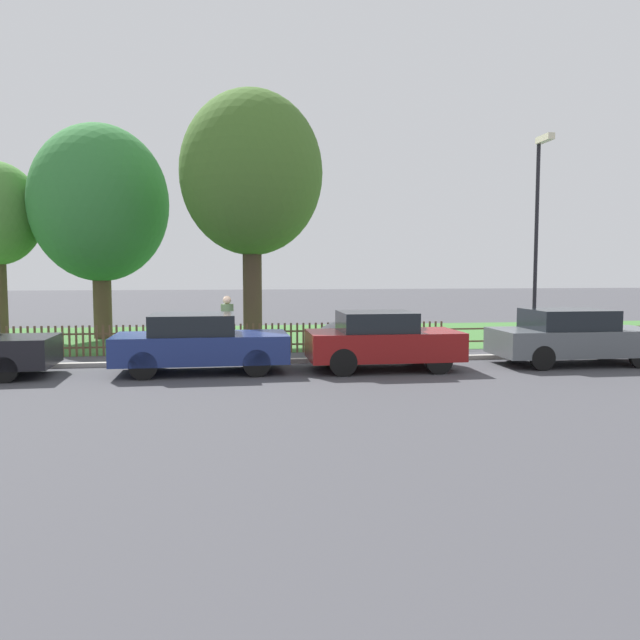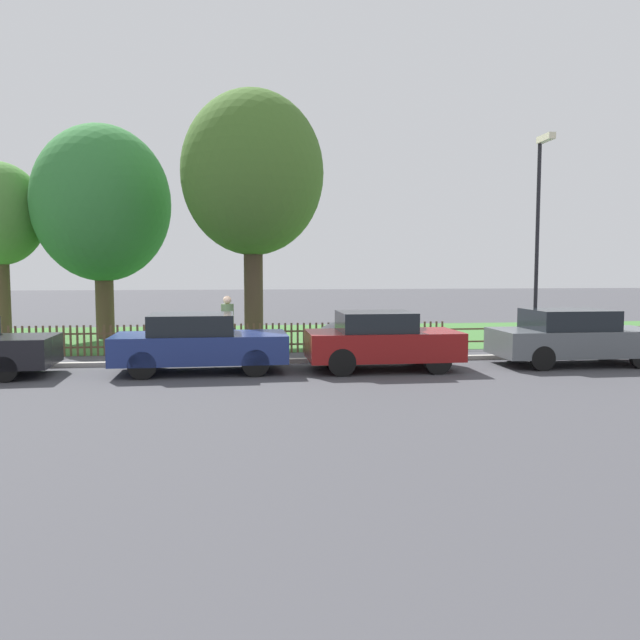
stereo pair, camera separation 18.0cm
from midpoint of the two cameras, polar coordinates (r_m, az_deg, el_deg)
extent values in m
plane|color=#424247|center=(16.70, -11.68, -4.11)|extent=(120.00, 120.00, 0.00)
cube|color=#B2ADA3|center=(16.79, -11.66, -3.86)|extent=(42.72, 0.20, 0.12)
cube|color=#3D7033|center=(23.42, -10.59, -1.57)|extent=(42.72, 9.16, 0.01)
cube|color=brown|center=(18.87, -11.25, -2.32)|extent=(42.72, 0.03, 0.05)
cube|color=brown|center=(18.83, -11.27, -1.13)|extent=(42.72, 0.03, 0.05)
cube|color=brown|center=(19.95, -27.43, -1.82)|extent=(0.06, 0.03, 0.90)
cube|color=brown|center=(19.88, -26.92, -1.82)|extent=(0.06, 0.03, 0.90)
cube|color=brown|center=(19.82, -26.41, -1.81)|extent=(0.06, 0.03, 0.90)
cube|color=brown|center=(19.76, -25.89, -1.81)|extent=(0.06, 0.03, 0.90)
cube|color=brown|center=(19.71, -25.37, -1.81)|extent=(0.06, 0.03, 0.90)
cube|color=brown|center=(19.65, -24.84, -1.81)|extent=(0.06, 0.03, 0.90)
cube|color=brown|center=(19.60, -24.31, -1.81)|extent=(0.06, 0.03, 0.90)
cube|color=brown|center=(19.54, -23.78, -1.81)|extent=(0.06, 0.03, 0.90)
cube|color=brown|center=(19.49, -23.25, -1.81)|extent=(0.06, 0.03, 0.90)
cube|color=brown|center=(19.44, -22.72, -1.81)|extent=(0.06, 0.03, 0.90)
cube|color=brown|center=(19.40, -22.18, -1.80)|extent=(0.06, 0.03, 0.90)
cube|color=brown|center=(19.35, -21.64, -1.80)|extent=(0.06, 0.03, 0.90)
cube|color=brown|center=(19.31, -21.09, -1.80)|extent=(0.06, 0.03, 0.90)
cube|color=brown|center=(19.26, -20.55, -1.80)|extent=(0.06, 0.03, 0.90)
cube|color=brown|center=(19.22, -20.00, -1.80)|extent=(0.06, 0.03, 0.90)
cube|color=brown|center=(19.18, -19.45, -1.79)|extent=(0.06, 0.03, 0.90)
cube|color=brown|center=(19.15, -18.89, -1.79)|extent=(0.06, 0.03, 0.90)
cube|color=brown|center=(19.11, -18.34, -1.79)|extent=(0.06, 0.03, 0.90)
cube|color=brown|center=(19.08, -17.78, -1.78)|extent=(0.06, 0.03, 0.90)
cube|color=brown|center=(19.05, -17.22, -1.78)|extent=(0.06, 0.03, 0.90)
cube|color=brown|center=(19.02, -16.66, -1.78)|extent=(0.06, 0.03, 0.90)
cube|color=brown|center=(18.99, -16.10, -1.77)|extent=(0.06, 0.03, 0.90)
cube|color=brown|center=(18.96, -15.53, -1.77)|extent=(0.06, 0.03, 0.90)
cube|color=brown|center=(18.94, -14.97, -1.76)|extent=(0.06, 0.03, 0.90)
cube|color=brown|center=(18.91, -14.40, -1.76)|extent=(0.06, 0.03, 0.90)
cube|color=brown|center=(18.89, -13.83, -1.76)|extent=(0.06, 0.03, 0.90)
cube|color=brown|center=(18.88, -13.26, -1.75)|extent=(0.06, 0.03, 0.90)
cube|color=brown|center=(18.86, -12.69, -1.75)|extent=(0.06, 0.03, 0.90)
cube|color=brown|center=(18.84, -12.12, -1.74)|extent=(0.06, 0.03, 0.90)
cube|color=brown|center=(18.83, -11.55, -1.74)|extent=(0.06, 0.03, 0.90)
cube|color=brown|center=(18.82, -10.98, -1.73)|extent=(0.06, 0.03, 0.90)
cube|color=brown|center=(18.81, -10.40, -1.73)|extent=(0.06, 0.03, 0.90)
cube|color=brown|center=(18.80, -9.83, -1.72)|extent=(0.06, 0.03, 0.90)
cube|color=brown|center=(18.80, -9.25, -1.71)|extent=(0.06, 0.03, 0.90)
cube|color=brown|center=(18.79, -8.68, -1.71)|extent=(0.06, 0.03, 0.90)
cube|color=brown|center=(18.79, -8.10, -1.70)|extent=(0.06, 0.03, 0.90)
cube|color=brown|center=(18.79, -7.53, -1.69)|extent=(0.06, 0.03, 0.90)
cube|color=brown|center=(18.79, -6.95, -1.69)|extent=(0.06, 0.03, 0.90)
cube|color=brown|center=(18.80, -6.38, -1.68)|extent=(0.06, 0.03, 0.90)
cube|color=brown|center=(18.80, -5.80, -1.67)|extent=(0.06, 0.03, 0.90)
cube|color=brown|center=(18.81, -5.23, -1.67)|extent=(0.06, 0.03, 0.90)
cube|color=brown|center=(18.82, -4.66, -1.66)|extent=(0.06, 0.03, 0.90)
cube|color=brown|center=(18.83, -4.08, -1.65)|extent=(0.06, 0.03, 0.90)
cube|color=brown|center=(18.84, -3.51, -1.64)|extent=(0.06, 0.03, 0.90)
cube|color=brown|center=(18.86, -2.94, -1.64)|extent=(0.06, 0.03, 0.90)
cube|color=brown|center=(18.88, -2.37, -1.63)|extent=(0.06, 0.03, 0.90)
cube|color=brown|center=(18.89, -1.80, -1.62)|extent=(0.06, 0.03, 0.90)
cube|color=brown|center=(18.92, -1.23, -1.61)|extent=(0.06, 0.03, 0.90)
cube|color=brown|center=(18.94, -0.66, -1.60)|extent=(0.06, 0.03, 0.90)
cube|color=brown|center=(18.96, -0.10, -1.60)|extent=(0.06, 0.03, 0.90)
cube|color=brown|center=(18.99, 0.47, -1.59)|extent=(0.06, 0.03, 0.90)
cube|color=brown|center=(19.02, 1.03, -1.58)|extent=(0.06, 0.03, 0.90)
cube|color=brown|center=(19.05, 1.59, -1.57)|extent=(0.06, 0.03, 0.90)
cube|color=brown|center=(19.08, 2.15, -1.56)|extent=(0.06, 0.03, 0.90)
cube|color=brown|center=(19.11, 2.71, -1.55)|extent=(0.06, 0.03, 0.90)
cube|color=brown|center=(19.15, 3.26, -1.54)|extent=(0.06, 0.03, 0.90)
cube|color=brown|center=(19.18, 3.81, -1.53)|extent=(0.06, 0.03, 0.90)
cube|color=brown|center=(19.22, 4.36, -1.52)|extent=(0.06, 0.03, 0.90)
cube|color=brown|center=(19.26, 4.91, -1.51)|extent=(0.06, 0.03, 0.90)
cube|color=brown|center=(19.31, 5.46, -1.50)|extent=(0.06, 0.03, 0.90)
cube|color=brown|center=(19.35, 6.00, -1.49)|extent=(0.06, 0.03, 0.90)
cube|color=brown|center=(19.40, 6.54, -1.48)|extent=(0.06, 0.03, 0.90)
cube|color=brown|center=(19.44, 7.08, -1.48)|extent=(0.06, 0.03, 0.90)
cube|color=brown|center=(19.49, 7.62, -1.47)|extent=(0.06, 0.03, 0.90)
cube|color=brown|center=(19.54, 8.15, -1.46)|extent=(0.06, 0.03, 0.90)
cube|color=brown|center=(19.60, 8.68, -1.44)|extent=(0.06, 0.03, 0.90)
cube|color=brown|center=(19.65, 9.21, -1.43)|extent=(0.06, 0.03, 0.90)
cube|color=brown|center=(19.71, 9.73, -1.42)|extent=(0.06, 0.03, 0.90)
cube|color=brown|center=(19.76, 10.25, -1.41)|extent=(0.06, 0.03, 0.90)
cube|color=brown|center=(19.82, 10.77, -1.40)|extent=(0.06, 0.03, 0.90)
cylinder|color=black|center=(17.12, -25.59, -3.27)|extent=(0.59, 0.16, 0.59)
cylinder|color=black|center=(15.58, -27.19, -4.08)|extent=(0.59, 0.16, 0.59)
cube|color=navy|center=(15.50, -11.09, -2.49)|extent=(4.19, 1.92, 0.67)
cube|color=black|center=(15.45, -11.90, -0.36)|extent=(2.03, 1.69, 0.49)
cylinder|color=black|center=(16.39, -6.44, -3.05)|extent=(0.66, 0.15, 0.66)
cylinder|color=black|center=(14.70, -6.16, -3.94)|extent=(0.66, 0.15, 0.66)
cylinder|color=black|center=(16.48, -15.46, -3.15)|extent=(0.66, 0.15, 0.66)
cylinder|color=black|center=(14.81, -16.21, -4.04)|extent=(0.66, 0.15, 0.66)
cube|color=maroon|center=(15.69, 5.49, -2.28)|extent=(3.78, 1.80, 0.70)
cube|color=black|center=(15.58, 4.84, -0.13)|extent=(1.81, 1.62, 0.49)
cylinder|color=black|center=(16.82, 8.72, -2.86)|extent=(0.67, 0.14, 0.67)
cylinder|color=black|center=(15.26, 10.50, -3.66)|extent=(0.67, 0.14, 0.67)
cylinder|color=black|center=(16.31, 0.80, -3.04)|extent=(0.67, 0.14, 0.67)
cylinder|color=black|center=(14.69, 1.78, -3.91)|extent=(0.67, 0.14, 0.67)
cube|color=#51565B|center=(17.81, 21.99, -1.84)|extent=(4.31, 1.84, 0.68)
cube|color=black|center=(17.65, 21.44, 0.08)|extent=(2.07, 1.65, 0.52)
cylinder|color=black|center=(19.25, 24.15, -2.33)|extent=(0.63, 0.14, 0.63)
cylinder|color=black|center=(17.97, 16.92, -2.59)|extent=(0.63, 0.14, 0.63)
cylinder|color=black|center=(16.47, 19.40, -3.30)|extent=(0.63, 0.14, 0.63)
cylinder|color=black|center=(17.78, 4.86, -2.58)|extent=(0.57, 0.13, 0.56)
cylinder|color=black|center=(17.58, 0.15, -2.65)|extent=(0.57, 0.13, 0.56)
ellipsoid|color=#9EA0A8|center=(17.62, 2.52, -1.41)|extent=(1.96, 0.76, 0.88)
ellipsoid|color=#9EA0A8|center=(17.66, 3.99, -0.63)|extent=(0.48, 0.86, 0.41)
cylinder|color=brown|center=(24.00, -19.49, 2.38)|extent=(0.65, 0.65, 3.34)
ellipsoid|color=#337A38|center=(24.10, -19.70, 10.03)|extent=(4.87, 4.87, 5.60)
cylinder|color=#473828|center=(20.83, -6.45, 3.47)|extent=(0.63, 0.63, 4.18)
ellipsoid|color=#426B28|center=(21.06, -6.54, 13.21)|extent=(4.66, 4.66, 5.36)
cylinder|color=#2D3351|center=(17.91, -8.34, -2.09)|extent=(0.16, 0.16, 0.86)
cylinder|color=#2D3351|center=(17.95, -9.13, -2.08)|extent=(0.16, 0.16, 0.86)
cylinder|color=#5B7A4C|center=(17.85, -8.76, 0.36)|extent=(0.41, 0.41, 0.68)
sphere|color=beige|center=(17.83, -8.78, 1.82)|extent=(0.23, 0.23, 0.23)
cylinder|color=black|center=(19.23, 18.87, 5.98)|extent=(0.11, 0.11, 6.09)
cube|color=beige|center=(19.26, 19.62, 15.37)|extent=(0.20, 0.76, 0.18)
camera|label=1|loc=(0.09, -90.30, -0.02)|focal=35.00mm
camera|label=2|loc=(0.09, 89.70, 0.02)|focal=35.00mm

